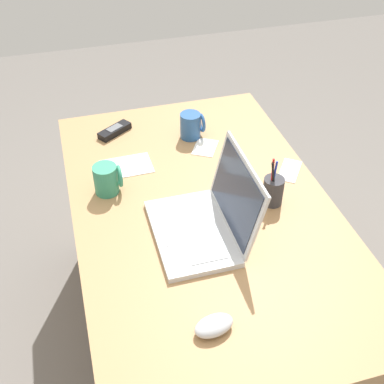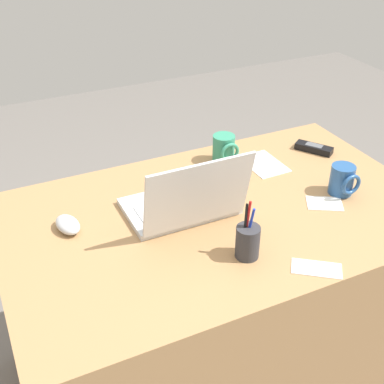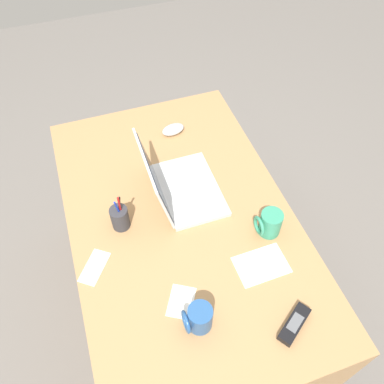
% 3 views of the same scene
% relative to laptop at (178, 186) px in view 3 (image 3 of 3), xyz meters
% --- Properties ---
extents(ground_plane, '(6.00, 6.00, 0.00)m').
position_rel_laptop_xyz_m(ground_plane, '(-0.10, 0.02, -0.77)').
color(ground_plane, slate).
extents(desk, '(1.30, 0.80, 0.73)m').
position_rel_laptop_xyz_m(desk, '(-0.10, 0.02, -0.41)').
color(desk, '#A87C4F').
rests_on(desk, ground).
extents(laptop, '(0.32, 0.27, 0.24)m').
position_rel_laptop_xyz_m(laptop, '(0.00, 0.00, 0.00)').
color(laptop, silver).
rests_on(laptop, desk).
extents(computer_mouse, '(0.08, 0.11, 0.04)m').
position_rel_laptop_xyz_m(computer_mouse, '(0.33, -0.08, -0.03)').
color(computer_mouse, silver).
rests_on(computer_mouse, desk).
extents(coffee_mug_white, '(0.08, 0.09, 0.10)m').
position_rel_laptop_xyz_m(coffee_mug_white, '(-0.50, 0.09, -0.00)').
color(coffee_mug_white, '#26518C').
rests_on(coffee_mug_white, desk).
extents(coffee_mug_tall, '(0.08, 0.09, 0.10)m').
position_rel_laptop_xyz_m(coffee_mug_tall, '(-0.26, -0.25, 0.00)').
color(coffee_mug_tall, '#338C6B').
rests_on(coffee_mug_tall, desk).
extents(cordless_phone, '(0.11, 0.14, 0.03)m').
position_rel_laptop_xyz_m(cordless_phone, '(-0.60, -0.18, -0.04)').
color(cordless_phone, black).
rests_on(cordless_phone, desk).
extents(pen_holder, '(0.06, 0.06, 0.17)m').
position_rel_laptop_xyz_m(pen_holder, '(-0.07, 0.24, -0.00)').
color(pen_holder, '#333338').
rests_on(pen_holder, desk).
extents(paper_note_near_laptop, '(0.14, 0.13, 0.00)m').
position_rel_laptop_xyz_m(paper_note_near_laptop, '(-0.21, 0.36, -0.05)').
color(paper_note_near_laptop, white).
rests_on(paper_note_near_laptop, desk).
extents(paper_note_left, '(0.13, 0.12, 0.00)m').
position_rel_laptop_xyz_m(paper_note_left, '(-0.42, 0.12, -0.05)').
color(paper_note_left, white).
rests_on(paper_note_left, desk).
extents(paper_note_right, '(0.12, 0.18, 0.00)m').
position_rel_laptop_xyz_m(paper_note_right, '(-0.38, -0.17, -0.05)').
color(paper_note_right, white).
rests_on(paper_note_right, desk).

